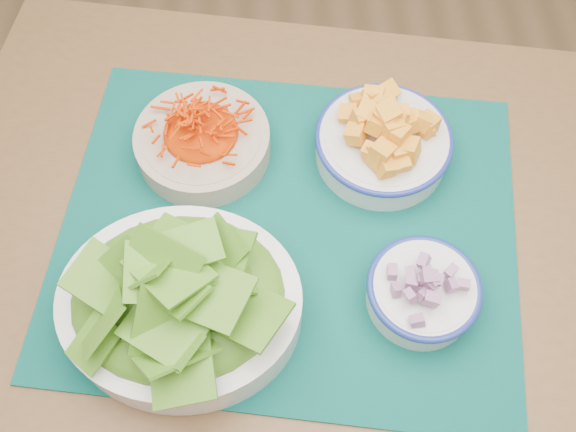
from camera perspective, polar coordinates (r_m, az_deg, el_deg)
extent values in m
plane|color=#9E764C|center=(1.53, -5.13, -18.14)|extent=(4.00, 4.00, 0.00)
cube|color=brown|center=(0.86, 4.39, -2.24)|extent=(1.23, 0.93, 0.04)
cylinder|color=brown|center=(1.43, -15.52, 4.54)|extent=(0.06, 0.06, 0.71)
cube|color=#02332E|center=(0.85, 0.00, -1.05)|extent=(0.67, 0.58, 0.00)
cylinder|color=#BDA78C|center=(0.90, -7.56, 6.44)|extent=(0.19, 0.19, 0.04)
ellipsoid|color=#E83C00|center=(0.87, -7.83, 7.81)|extent=(0.16, 0.16, 0.03)
cylinder|color=silver|center=(0.89, 8.38, 6.18)|extent=(0.21, 0.21, 0.05)
torus|color=navy|center=(0.88, 8.53, 6.87)|extent=(0.19, 0.19, 0.01)
ellipsoid|color=#FFA623|center=(0.86, 8.76, 7.89)|extent=(0.16, 0.16, 0.04)
ellipsoid|color=#326D12|center=(0.71, -10.18, -5.91)|extent=(0.25, 0.21, 0.08)
cylinder|color=silver|center=(0.80, 11.80, -6.75)|extent=(0.17, 0.17, 0.05)
torus|color=navy|center=(0.78, 12.04, -6.24)|extent=(0.14, 0.14, 0.01)
ellipsoid|color=#6E1C57|center=(0.76, 12.27, -5.77)|extent=(0.11, 0.11, 0.02)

